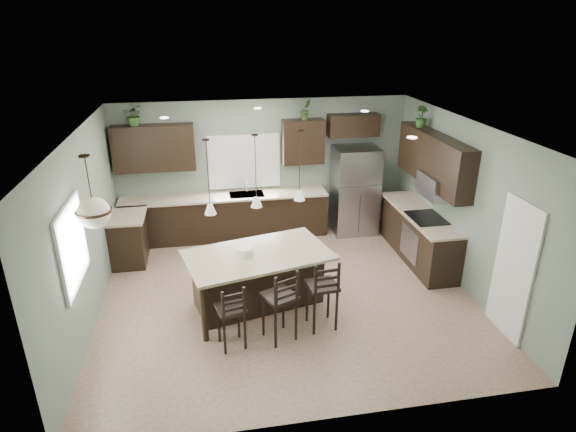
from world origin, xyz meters
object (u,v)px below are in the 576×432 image
at_px(plant_back_left, 134,115).
at_px(serving_dish, 245,252).
at_px(bar_stool_left, 231,315).
at_px(refrigerator, 355,191).
at_px(kitchen_island, 259,280).
at_px(bar_stool_right, 322,293).
at_px(bar_stool_center, 279,304).

bearing_deg(plant_back_left, serving_dish, -58.11).
relative_size(bar_stool_left, plant_back_left, 2.46).
bearing_deg(bar_stool_left, refrigerator, 37.85).
bearing_deg(bar_stool_left, plant_back_left, 98.30).
xyz_separation_m(kitchen_island, plant_back_left, (-1.96, 2.79, 2.14)).
xyz_separation_m(refrigerator, plant_back_left, (-4.31, 0.25, 1.68)).
xyz_separation_m(bar_stool_right, plant_back_left, (-2.81, 3.52, 2.03)).
distance_m(serving_dish, bar_stool_left, 1.08).
xyz_separation_m(bar_stool_left, bar_stool_center, (0.69, 0.06, 0.07)).
distance_m(serving_dish, plant_back_left, 3.71).
xyz_separation_m(kitchen_island, bar_stool_left, (-0.50, -0.96, 0.04)).
relative_size(refrigerator, plant_back_left, 4.53).
relative_size(bar_stool_left, bar_stool_center, 0.88).
bearing_deg(serving_dish, refrigerator, 45.40).
bearing_deg(bar_stool_left, serving_dish, 58.74).
height_order(refrigerator, bar_stool_center, refrigerator).
distance_m(refrigerator, serving_dish, 3.63).
relative_size(kitchen_island, plant_back_left, 5.36).
height_order(bar_stool_left, bar_stool_center, bar_stool_center).
xyz_separation_m(serving_dish, bar_stool_left, (-0.30, -0.92, -0.49)).
relative_size(bar_stool_center, bar_stool_right, 1.00).
relative_size(kitchen_island, serving_dish, 9.12).
relative_size(bar_stool_right, plant_back_left, 2.80).
bearing_deg(serving_dish, bar_stool_right, -33.08).
distance_m(refrigerator, bar_stool_center, 4.08).
bearing_deg(refrigerator, bar_stool_center, -122.20).
height_order(serving_dish, bar_stool_center, bar_stool_center).
distance_m(refrigerator, bar_stool_left, 4.53).
relative_size(serving_dish, plant_back_left, 0.59).
relative_size(refrigerator, kitchen_island, 0.85).
relative_size(serving_dish, bar_stool_right, 0.21).
bearing_deg(bar_stool_left, bar_stool_center, -7.84).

